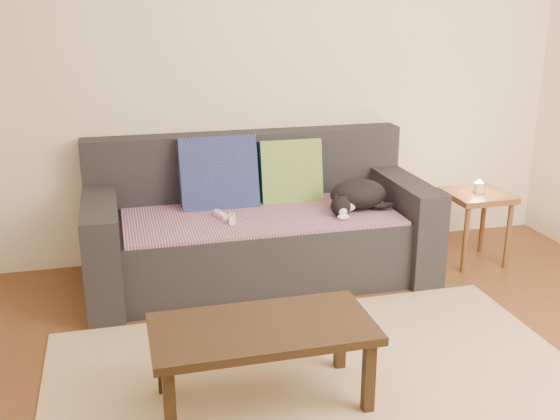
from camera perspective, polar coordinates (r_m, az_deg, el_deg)
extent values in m
plane|color=brown|center=(2.93, 5.16, -17.56)|extent=(4.50, 4.50, 0.00)
cube|color=beige|center=(4.34, -3.36, 12.62)|extent=(4.50, 0.04, 2.60)
cube|color=#232328|center=(4.11, -1.72, -3.31)|extent=(1.70, 0.78, 0.42)
cube|color=#232328|center=(4.35, -2.95, 3.89)|extent=(2.10, 0.18, 0.45)
cube|color=#232328|center=(4.00, -15.16, -3.23)|extent=(0.20, 0.90, 0.60)
cube|color=#232328|center=(4.38, 10.49, -1.03)|extent=(0.20, 0.90, 0.60)
cube|color=#462A4E|center=(4.02, -1.69, -0.49)|extent=(1.66, 0.74, 0.02)
cube|color=#131250|center=(4.17, -5.38, 2.98)|extent=(0.49, 0.25, 0.51)
cube|color=#0E594F|center=(4.27, 0.92, 3.41)|extent=(0.40, 0.17, 0.42)
ellipsoid|color=black|center=(4.12, 6.80, 1.38)|extent=(0.37, 0.28, 0.19)
sphere|color=black|center=(3.97, 5.30, 0.36)|extent=(0.13, 0.13, 0.12)
sphere|color=white|center=(3.94, 5.50, -0.14)|extent=(0.05, 0.05, 0.05)
ellipsoid|color=black|center=(4.12, 9.04, 0.40)|extent=(0.14, 0.05, 0.04)
cube|color=white|center=(3.88, -4.18, -0.81)|extent=(0.06, 0.15, 0.03)
cube|color=white|center=(3.96, -5.17, -0.44)|extent=(0.07, 0.15, 0.03)
cube|color=brown|center=(4.50, 16.85, 1.21)|extent=(0.39, 0.39, 0.04)
cylinder|color=brown|center=(4.37, 15.85, -2.54)|extent=(0.03, 0.03, 0.45)
cylinder|color=brown|center=(4.53, 19.25, -2.15)|extent=(0.03, 0.03, 0.45)
cylinder|color=brown|center=(4.62, 13.96, -1.25)|extent=(0.03, 0.03, 0.45)
cylinder|color=brown|center=(4.77, 17.24, -0.93)|extent=(0.03, 0.03, 0.45)
cylinder|color=beige|center=(4.48, 16.91, 1.87)|extent=(0.06, 0.06, 0.07)
sphere|color=#FFBF59|center=(4.47, 16.96, 2.43)|extent=(0.02, 0.02, 0.02)
cube|color=tan|center=(3.05, 4.19, -15.90)|extent=(2.50, 1.80, 0.01)
cube|color=black|center=(2.83, -1.53, -10.32)|extent=(0.95, 0.48, 0.04)
cube|color=black|center=(2.72, -9.57, -16.51)|extent=(0.05, 0.05, 0.34)
cube|color=black|center=(2.89, 7.72, -14.22)|extent=(0.05, 0.05, 0.34)
cube|color=black|center=(3.03, -10.23, -12.70)|extent=(0.05, 0.05, 0.34)
cube|color=black|center=(3.18, 5.26, -10.91)|extent=(0.05, 0.05, 0.34)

